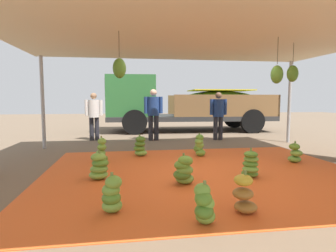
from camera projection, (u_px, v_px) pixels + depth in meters
The scene contains 17 objects.
ground_plane at pixel (176, 147), 8.36m from camera, with size 40.00×40.00×0.00m, color brown.
tarp_orange at pixel (204, 172), 5.40m from camera, with size 6.07×4.91×0.01m, color #E05B23.
tent_canopy at pixel (207, 33), 5.08m from camera, with size 8.00×7.00×2.69m.
banana_bunch_0 at pixel (250, 165), 5.05m from camera, with size 0.43×0.46×0.53m.
banana_bunch_1 at pixel (199, 146), 6.91m from camera, with size 0.31×0.31×0.58m.
banana_bunch_2 at pixel (99, 167), 4.92m from camera, with size 0.44×0.43×0.51m.
banana_bunch_3 at pixel (295, 154), 6.20m from camera, with size 0.33×0.35×0.48m.
banana_bunch_4 at pixel (204, 205), 3.13m from camera, with size 0.33×0.34×0.50m.
banana_bunch_5 at pixel (140, 147), 6.94m from camera, with size 0.43×0.43×0.54m.
banana_bunch_6 at pixel (112, 195), 3.46m from camera, with size 0.35×0.35×0.51m.
banana_bunch_7 at pixel (102, 151), 6.23m from camera, with size 0.34×0.33×0.59m.
banana_bunch_8 at pixel (184, 171), 4.62m from camera, with size 0.45×0.45×0.52m.
banana_bunch_9 at pixel (244, 195), 3.47m from camera, with size 0.39×0.38×0.53m.
cargo_truck_main at pixel (184, 104), 12.48m from camera, with size 7.30×2.85×2.40m.
worker_0 at pixel (94, 113), 9.59m from camera, with size 0.60×0.36×1.63m.
worker_1 at pixel (218, 112), 9.69m from camera, with size 0.61×0.37×1.66m.
worker_2 at pixel (153, 111), 9.57m from camera, with size 0.64×0.39×1.75m.
Camera 1 is at (-1.47, -5.13, 1.41)m, focal length 29.97 mm.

